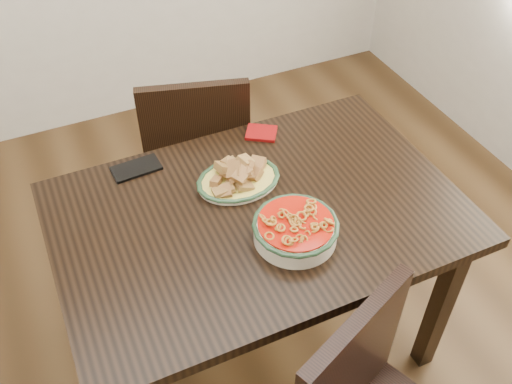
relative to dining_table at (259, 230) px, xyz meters
name	(u,v)px	position (x,y,z in m)	size (l,w,h in m)	color
floor	(239,338)	(-0.07, 0.04, -0.66)	(3.50, 3.50, 0.00)	#362311
dining_table	(259,230)	(0.00, 0.00, 0.00)	(1.27, 0.85, 0.75)	black
chair_far	(197,151)	(0.02, 0.66, -0.16)	(0.52, 0.52, 0.89)	black
fish_plate	(238,173)	(-0.01, 0.14, 0.14)	(0.27, 0.22, 0.11)	beige
noodle_bowl	(295,227)	(0.05, -0.15, 0.14)	(0.26, 0.26, 0.08)	beige
smartphone	(136,168)	(-0.30, 0.35, 0.10)	(0.16, 0.09, 0.01)	black
napkin	(261,133)	(0.17, 0.35, 0.10)	(0.11, 0.09, 0.01)	maroon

